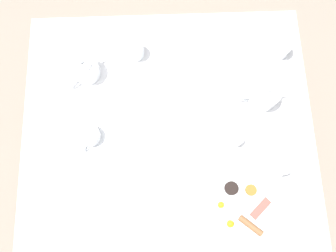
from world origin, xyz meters
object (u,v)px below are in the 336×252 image
water_glass_short (281,47)px  fork_by_plate (164,183)px  teacup_with_saucer_left (89,136)px  fork_spare (248,36)px  breakfast_plate (240,207)px  creamer_jug (236,139)px  teapot_near (84,68)px  water_glass_tall (135,49)px  teapot_far (264,95)px  wine_glass_spare (280,166)px  knife_by_plate (210,64)px  napkin_folded (182,120)px  spoon_for_tea (62,177)px

water_glass_short → fork_by_plate: bearing=136.7°
teacup_with_saucer_left → fork_spare: bearing=-57.4°
breakfast_plate → creamer_jug: (0.27, -0.00, 0.02)m
breakfast_plate → teapot_near: size_ratio=1.87×
water_glass_tall → fork_spare: bearing=-81.9°
teapot_near → teapot_far: bearing=-54.7°
teacup_with_saucer_left → wine_glass_spare: size_ratio=1.64×
teacup_with_saucer_left → fork_by_plate: bearing=-123.6°
wine_glass_spare → fork_spare: bearing=5.8°
teacup_with_saucer_left → water_glass_tall: (0.38, -0.19, 0.02)m
breakfast_plate → teacup_with_saucer_left: 0.67m
wine_glass_spare → knife_by_plate: bearing=27.3°
napkin_folded → teapot_near: bearing=60.7°
water_glass_short → wine_glass_spare: bearing=172.5°
teacup_with_saucer_left → water_glass_tall: size_ratio=1.57×
creamer_jug → napkin_folded: creamer_jug is taller
wine_glass_spare → creamer_jug: (0.12, 0.16, -0.01)m
water_glass_tall → knife_by_plate: bearing=-100.2°
wine_glass_spare → teapot_far: bearing=6.7°
creamer_jug → teapot_far: bearing=-36.4°
breakfast_plate → wine_glass_spare: wine_glass_spare is taller
teacup_with_saucer_left → water_glass_short: 0.90m
wine_glass_spare → knife_by_plate: wine_glass_spare is taller
water_glass_tall → spoon_for_tea: (-0.54, 0.30, -0.04)m
teapot_far → teapot_near: bearing=165.6°
water_glass_tall → napkin_folded: water_glass_tall is taller
napkin_folded → wine_glass_spare: bearing=-119.2°
teapot_near → wine_glass_spare: 0.90m
wine_glass_spare → teacup_with_saucer_left: bearing=78.8°
napkin_folded → fork_by_plate: size_ratio=1.16×
napkin_folded → spoon_for_tea: 0.54m
fork_spare → teacup_with_saucer_left: bearing=122.6°
water_glass_tall → water_glass_short: 0.64m
spoon_for_tea → fork_spare: 1.01m
teacup_with_saucer_left → breakfast_plate: bearing=-117.2°
teapot_near → teapot_far: 0.76m
breakfast_plate → teapot_far: 0.47m
teapot_far → knife_by_plate: teapot_far is taller
teapot_far → water_glass_short: 0.24m
breakfast_plate → teacup_with_saucer_left: size_ratio=2.26×
napkin_folded → water_glass_tall: bearing=31.4°
creamer_jug → teapot_near: bearing=62.7°
fork_by_plate → spoon_for_tea: size_ratio=1.17×
teapot_near → water_glass_short: (0.07, -0.85, -0.01)m
teapot_far → napkin_folded: (-0.08, 0.34, -0.05)m
teapot_near → fork_by_plate: bearing=-100.2°
water_glass_tall → water_glass_short: size_ratio=0.93×
napkin_folded → spoon_for_tea: size_ratio=1.36×
napkin_folded → fork_spare: napkin_folded is taller
wine_glass_spare → knife_by_plate: size_ratio=0.38×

